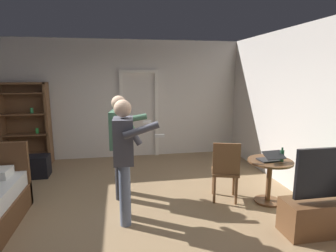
# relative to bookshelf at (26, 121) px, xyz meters

# --- Properties ---
(ground_plane) EXTENTS (6.67, 6.67, 0.00)m
(ground_plane) POSITION_rel_bookshelf_xyz_m (1.99, -2.70, -1.00)
(ground_plane) COLOR #997A56
(wall_back) EXTENTS (6.30, 0.12, 2.83)m
(wall_back) POSITION_rel_bookshelf_xyz_m (1.99, 0.22, 0.41)
(wall_back) COLOR silver
(wall_back) RESTS_ON ground_plane
(wall_right) EXTENTS (0.12, 5.96, 2.83)m
(wall_right) POSITION_rel_bookshelf_xyz_m (5.08, -2.70, 0.41)
(wall_right) COLOR silver
(wall_right) RESTS_ON ground_plane
(doorway_frame) EXTENTS (0.93, 0.08, 2.13)m
(doorway_frame) POSITION_rel_bookshelf_xyz_m (2.56, 0.14, 0.22)
(doorway_frame) COLOR white
(doorway_frame) RESTS_ON ground_plane
(bookshelf) EXTENTS (1.03, 0.32, 1.85)m
(bookshelf) POSITION_rel_bookshelf_xyz_m (0.00, 0.00, 0.00)
(bookshelf) COLOR brown
(bookshelf) RESTS_ON ground_plane
(tv_flatscreen) EXTENTS (1.26, 0.40, 1.15)m
(tv_flatscreen) POSITION_rel_bookshelf_xyz_m (4.72, -3.68, -0.68)
(tv_flatscreen) COLOR brown
(tv_flatscreen) RESTS_ON ground_plane
(side_table) EXTENTS (0.69, 0.69, 0.70)m
(side_table) POSITION_rel_bookshelf_xyz_m (4.38, -2.77, -0.52)
(side_table) COLOR brown
(side_table) RESTS_ON ground_plane
(laptop) EXTENTS (0.35, 0.35, 0.17)m
(laptop) POSITION_rel_bookshelf_xyz_m (4.35, -2.81, -0.25)
(laptop) COLOR black
(laptop) RESTS_ON side_table
(bottle_on_table) EXTENTS (0.06, 0.06, 0.22)m
(bottle_on_table) POSITION_rel_bookshelf_xyz_m (4.52, -2.85, -0.21)
(bottle_on_table) COLOR #21422D
(bottle_on_table) RESTS_ON side_table
(wooden_chair) EXTENTS (0.52, 0.52, 0.99)m
(wooden_chair) POSITION_rel_bookshelf_xyz_m (3.71, -2.61, -0.46)
(wooden_chair) COLOR brown
(wooden_chair) RESTS_ON ground_plane
(person_blue_shirt) EXTENTS (0.65, 0.56, 1.71)m
(person_blue_shirt) POSITION_rel_bookshelf_xyz_m (2.12, -2.94, -0.02)
(person_blue_shirt) COLOR slate
(person_blue_shirt) RESTS_ON ground_plane
(person_striped_shirt) EXTENTS (0.64, 0.70, 1.70)m
(person_striped_shirt) POSITION_rel_bookshelf_xyz_m (2.07, -2.10, -0.01)
(person_striped_shirt) COLOR #333338
(person_striped_shirt) RESTS_ON ground_plane
(suitcase_dark) EXTENTS (0.57, 0.40, 0.43)m
(suitcase_dark) POSITION_rel_bookshelf_xyz_m (0.36, -0.92, -0.79)
(suitcase_dark) COLOR black
(suitcase_dark) RESTS_ON ground_plane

